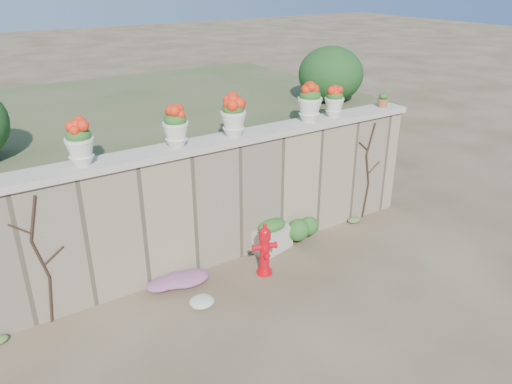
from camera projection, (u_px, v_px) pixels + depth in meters
ground at (276, 315)px, 7.06m from camera, size 80.00×80.00×0.00m
stone_wall at (213, 205)px, 8.03m from camera, size 8.00×0.40×2.00m
wall_cap at (210, 143)px, 7.60m from camera, size 8.10×0.52×0.10m
raised_fill at (140, 150)px, 10.48m from camera, size 9.00×6.00×2.00m
back_shrub_right at (331, 74)px, 10.01m from camera, size 1.30×1.30×1.10m
vine_left at (41, 260)px, 6.54m from camera, size 0.60×0.04×1.91m
vine_right at (368, 170)px, 9.47m from camera, size 0.60×0.04×1.91m
fire_hydrant at (265, 249)px, 7.85m from camera, size 0.39×0.28×0.89m
planter_box at (272, 236)px, 8.62m from camera, size 0.76×0.55×0.57m
green_shrub at (306, 228)px, 8.75m from camera, size 0.67×0.61×0.64m
magenta_clump at (176, 280)px, 7.60m from camera, size 1.02×0.68×0.27m
white_flowers at (200, 303)px, 7.17m from camera, size 0.50×0.40×0.18m
urn_pot_1 at (80, 144)px, 6.51m from camera, size 0.38×0.38×0.59m
urn_pot_2 at (176, 127)px, 7.19m from camera, size 0.38×0.38×0.59m
urn_pot_3 at (233, 116)px, 7.67m from camera, size 0.40×0.40×0.62m
urn_pot_4 at (310, 103)px, 8.40m from camera, size 0.42×0.42×0.65m
urn_pot_5 at (334, 102)px, 8.70m from camera, size 0.34×0.34×0.53m
terracotta_pot at (383, 101)px, 9.37m from camera, size 0.21×0.21×0.26m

